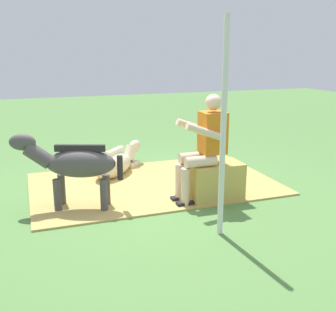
{
  "coord_description": "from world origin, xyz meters",
  "views": [
    {
      "loc": [
        1.47,
        5.07,
        1.91
      ],
      "look_at": [
        -0.25,
        0.24,
        0.55
      ],
      "focal_mm": 43.37,
      "sensor_mm": 36.0,
      "label": 1
    }
  ],
  "objects_px": {
    "soda_bottle": "(236,177)",
    "tent_pole_left": "(223,131)",
    "hay_bale": "(215,181)",
    "pony_lying": "(116,163)",
    "person_seated": "(204,143)",
    "pony_standing": "(73,164)"
  },
  "relations": [
    {
      "from": "pony_standing",
      "to": "pony_lying",
      "type": "xyz_separation_m",
      "value": [
        -0.77,
        -1.2,
        -0.38
      ]
    },
    {
      "from": "hay_bale",
      "to": "pony_lying",
      "type": "distance_m",
      "value": 1.78
    },
    {
      "from": "person_seated",
      "to": "hay_bale",
      "type": "bearing_deg",
      "value": 179.77
    },
    {
      "from": "tent_pole_left",
      "to": "pony_standing",
      "type": "bearing_deg",
      "value": -42.04
    },
    {
      "from": "person_seated",
      "to": "pony_standing",
      "type": "relative_size",
      "value": 1.06
    },
    {
      "from": "hay_bale",
      "to": "person_seated",
      "type": "xyz_separation_m",
      "value": [
        0.17,
        -0.0,
        0.52
      ]
    },
    {
      "from": "hay_bale",
      "to": "tent_pole_left",
      "type": "relative_size",
      "value": 0.31
    },
    {
      "from": "person_seated",
      "to": "tent_pole_left",
      "type": "xyz_separation_m",
      "value": [
        0.22,
        0.93,
        0.35
      ]
    },
    {
      "from": "hay_bale",
      "to": "person_seated",
      "type": "bearing_deg",
      "value": -0.23
    },
    {
      "from": "soda_bottle",
      "to": "pony_lying",
      "type": "bearing_deg",
      "value": -34.9
    },
    {
      "from": "soda_bottle",
      "to": "tent_pole_left",
      "type": "xyz_separation_m",
      "value": [
        0.94,
        1.36,
        1.0
      ]
    },
    {
      "from": "soda_bottle",
      "to": "tent_pole_left",
      "type": "height_order",
      "value": "tent_pole_left"
    },
    {
      "from": "soda_bottle",
      "to": "tent_pole_left",
      "type": "distance_m",
      "value": 1.93
    },
    {
      "from": "hay_bale",
      "to": "tent_pole_left",
      "type": "bearing_deg",
      "value": 67.41
    },
    {
      "from": "person_seated",
      "to": "pony_lying",
      "type": "bearing_deg",
      "value": -61.51
    },
    {
      "from": "person_seated",
      "to": "tent_pole_left",
      "type": "relative_size",
      "value": 0.62
    },
    {
      "from": "pony_lying",
      "to": "person_seated",
      "type": "bearing_deg",
      "value": 118.49
    },
    {
      "from": "pony_standing",
      "to": "tent_pole_left",
      "type": "bearing_deg",
      "value": 137.96
    },
    {
      "from": "pony_lying",
      "to": "tent_pole_left",
      "type": "bearing_deg",
      "value": 103.57
    },
    {
      "from": "hay_bale",
      "to": "soda_bottle",
      "type": "xyz_separation_m",
      "value": [
        -0.55,
        -0.42,
        -0.13
      ]
    },
    {
      "from": "hay_bale",
      "to": "pony_lying",
      "type": "xyz_separation_m",
      "value": [
        0.97,
        -1.49,
        -0.06
      ]
    },
    {
      "from": "hay_bale",
      "to": "tent_pole_left",
      "type": "distance_m",
      "value": 1.33
    }
  ]
}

